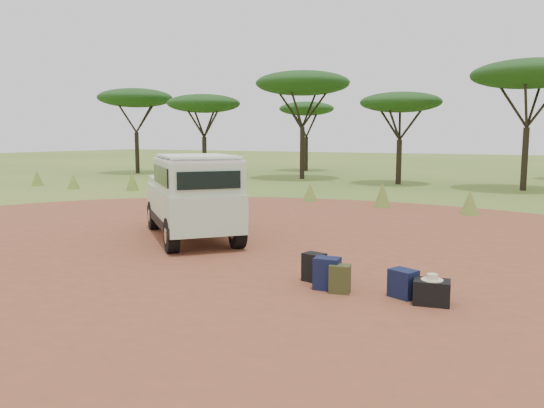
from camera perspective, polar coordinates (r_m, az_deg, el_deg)
The scene contains 13 objects.
ground at distance 11.22m, azimuth -1.56°, elevation -5.62°, with size 140.00×140.00×0.00m, color #51792B.
dirt_clearing at distance 11.22m, azimuth -1.56°, elevation -5.60°, with size 23.00×23.00×0.01m, color brown.
grass_fringe at distance 19.03m, azimuth 12.00°, elevation 0.78°, with size 36.60×1.60×0.90m.
acacia_treeline at distance 29.74m, azimuth 19.76°, elevation 11.42°, with size 46.70×13.20×6.26m.
safari_vehicle at distance 13.06m, azimuth -8.56°, elevation 0.60°, with size 4.27×4.08×2.08m.
walking_staff at distance 13.83m, azimuth -10.81°, elevation 0.17°, with size 0.04×0.04×1.72m, color #5F2D16.
backpack_black at distance 9.27m, azimuth 4.56°, elevation -6.82°, with size 0.37×0.27×0.50m, color black.
backpack_navy at distance 8.81m, azimuth 5.94°, elevation -7.46°, with size 0.41×0.29×0.54m, color #121339.
backpack_olive at distance 8.65m, azimuth 7.31°, elevation -8.01°, with size 0.33×0.24×0.46m, color #3A3D1C.
duffel_navy at distance 8.60m, azimuth 13.93°, elevation -8.32°, with size 0.40×0.30×0.45m, color #121339.
hard_case at distance 8.38m, azimuth 16.80°, elevation -9.09°, with size 0.53×0.37×0.37m, color black.
stuff_sack at distance 8.82m, azimuth 7.17°, elevation -8.38°, with size 0.27×0.27×0.27m, color black.
safari_hat at distance 8.33m, azimuth 16.85°, elevation -7.61°, with size 0.33×0.33×0.09m.
Camera 1 is at (5.51, -9.45, 2.50)m, focal length 35.00 mm.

